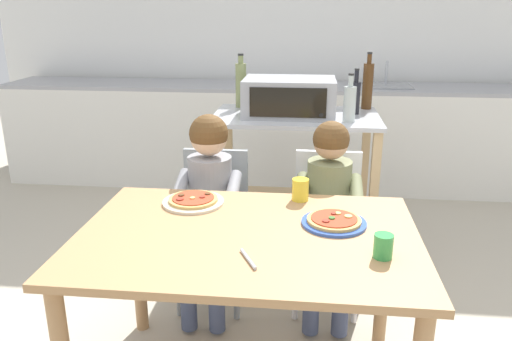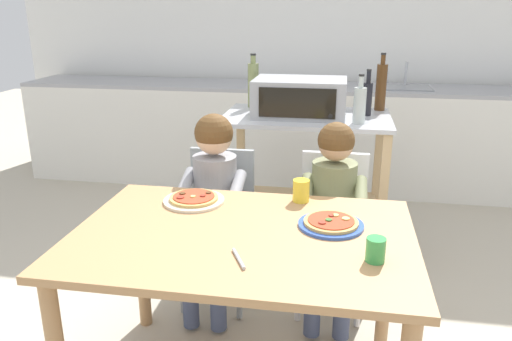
% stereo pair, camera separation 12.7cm
% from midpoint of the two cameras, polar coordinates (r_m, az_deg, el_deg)
% --- Properties ---
extents(ground_plane, '(11.94, 11.94, 0.00)m').
position_cam_midpoint_polar(ground_plane, '(3.28, 0.58, -9.76)').
color(ground_plane, '#B7AD99').
extents(back_wall_tiled, '(5.49, 0.12, 2.70)m').
position_cam_midpoint_polar(back_wall_tiled, '(4.74, 2.91, 15.94)').
color(back_wall_tiled, white).
rests_on(back_wall_tiled, ground).
extents(kitchen_counter, '(4.94, 0.60, 1.09)m').
position_cam_midpoint_polar(kitchen_counter, '(4.47, 2.43, 4.06)').
color(kitchen_counter, silver).
rests_on(kitchen_counter, ground).
extents(kitchen_island_cart, '(1.01, 0.62, 0.91)m').
position_cam_midpoint_polar(kitchen_island_cart, '(3.15, 3.28, 1.00)').
color(kitchen_island_cart, '#B7BABF').
rests_on(kitchen_island_cart, ground).
extents(toaster_oven, '(0.55, 0.38, 0.22)m').
position_cam_midpoint_polar(toaster_oven, '(3.04, 2.61, 8.36)').
color(toaster_oven, '#999BA0').
rests_on(toaster_oven, kitchen_island_cart).
extents(bottle_clear_vinegar, '(0.07, 0.07, 0.36)m').
position_cam_midpoint_polar(bottle_clear_vinegar, '(3.30, 11.52, 9.51)').
color(bottle_clear_vinegar, '#4C2D14').
rests_on(bottle_clear_vinegar, kitchen_island_cart).
extents(bottle_tall_green_wine, '(0.07, 0.07, 0.28)m').
position_cam_midpoint_polar(bottle_tall_green_wine, '(2.90, 9.38, 7.58)').
color(bottle_tall_green_wine, '#ADB7B2').
rests_on(bottle_tall_green_wine, kitchen_island_cart).
extents(bottle_squat_spirits, '(0.07, 0.07, 0.34)m').
position_cam_midpoint_polar(bottle_squat_spirits, '(3.30, -2.85, 9.79)').
color(bottle_squat_spirits, olive).
rests_on(bottle_squat_spirits, kitchen_island_cart).
extents(bottle_dark_olive_oil, '(0.06, 0.06, 0.28)m').
position_cam_midpoint_polar(bottle_dark_olive_oil, '(3.13, 10.11, 8.33)').
color(bottle_dark_olive_oil, black).
rests_on(bottle_dark_olive_oil, kitchen_island_cart).
extents(dining_table, '(1.28, 0.87, 0.73)m').
position_cam_midpoint_polar(dining_table, '(1.94, -2.88, -9.82)').
color(dining_table, '#AD7F51').
rests_on(dining_table, ground).
extents(dining_chair_left, '(0.36, 0.36, 0.81)m').
position_cam_midpoint_polar(dining_chair_left, '(2.67, -6.23, -5.22)').
color(dining_chair_left, gray).
rests_on(dining_chair_left, ground).
extents(dining_chair_right, '(0.36, 0.36, 0.81)m').
position_cam_midpoint_polar(dining_chair_right, '(2.64, 6.70, -5.49)').
color(dining_chair_right, silver).
rests_on(dining_chair_right, ground).
extents(child_in_grey_shirt, '(0.32, 0.42, 1.02)m').
position_cam_midpoint_polar(child_in_grey_shirt, '(2.49, -6.95, -2.44)').
color(child_in_grey_shirt, '#424C6B').
rests_on(child_in_grey_shirt, ground).
extents(child_in_olive_shirt, '(0.32, 0.42, 1.00)m').
position_cam_midpoint_polar(child_in_olive_shirt, '(2.47, 6.85, -3.28)').
color(child_in_olive_shirt, '#424C6B').
rests_on(child_in_olive_shirt, ground).
extents(pizza_plate_cream, '(0.26, 0.26, 0.03)m').
position_cam_midpoint_polar(pizza_plate_cream, '(2.19, -8.83, -3.43)').
color(pizza_plate_cream, beige).
rests_on(pizza_plate_cream, dining_table).
extents(pizza_plate_blue_rimmed, '(0.25, 0.25, 0.03)m').
position_cam_midpoint_polar(pizza_plate_blue_rimmed, '(1.97, 7.05, -5.80)').
color(pizza_plate_blue_rimmed, '#3356B7').
rests_on(pizza_plate_blue_rimmed, dining_table).
extents(drinking_cup_green, '(0.07, 0.07, 0.08)m').
position_cam_midpoint_polar(drinking_cup_green, '(1.74, 12.26, -8.45)').
color(drinking_cup_green, green).
rests_on(drinking_cup_green, dining_table).
extents(drinking_cup_yellow, '(0.07, 0.07, 0.10)m').
position_cam_midpoint_polar(drinking_cup_yellow, '(2.19, 3.42, -2.20)').
color(drinking_cup_yellow, yellow).
rests_on(drinking_cup_yellow, dining_table).
extents(serving_spoon, '(0.07, 0.13, 0.01)m').
position_cam_midpoint_polar(serving_spoon, '(1.70, -3.07, -10.07)').
color(serving_spoon, '#B7BABF').
rests_on(serving_spoon, dining_table).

